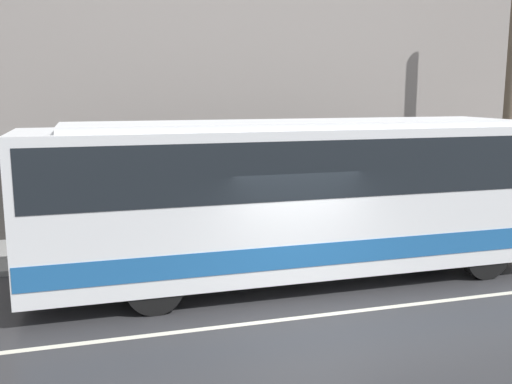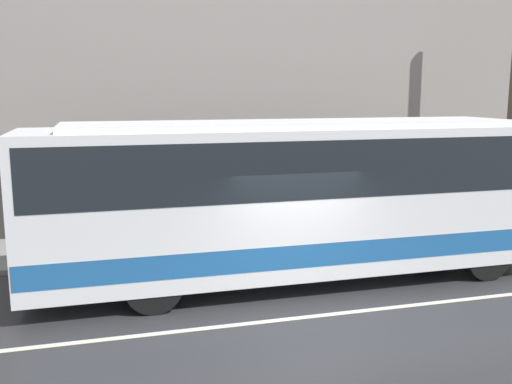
{
  "view_description": "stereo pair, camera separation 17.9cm",
  "coord_description": "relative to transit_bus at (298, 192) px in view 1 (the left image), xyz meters",
  "views": [
    {
      "loc": [
        -3.73,
        -9.06,
        4.0
      ],
      "look_at": [
        -0.46,
        2.03,
        1.97
      ],
      "focal_mm": 40.0,
      "sensor_mm": 36.0,
      "label": 1
    },
    {
      "loc": [
        -3.56,
        -9.11,
        4.0
      ],
      "look_at": [
        -0.46,
        2.03,
        1.97
      ],
      "focal_mm": 40.0,
      "sensor_mm": 36.0,
      "label": 2
    }
  ],
  "objects": [
    {
      "name": "lane_stripe",
      "position": [
        -0.46,
        -2.03,
        -1.91
      ],
      "size": [
        54.0,
        0.14,
        0.01
      ],
      "color": "beige",
      "rests_on": "ground_plane"
    },
    {
      "name": "utility_pole_near",
      "position": [
        7.59,
        2.86,
        2.31
      ],
      "size": [
        0.31,
        0.31,
        8.2
      ],
      "color": "brown",
      "rests_on": "sidewalk"
    },
    {
      "name": "building_facade",
      "position": [
        -0.46,
        5.09,
        2.55
      ],
      "size": [
        60.0,
        0.35,
        9.27
      ],
      "color": "gray",
      "rests_on": "ground_plane"
    },
    {
      "name": "transit_bus",
      "position": [
        0.0,
        0.0,
        0.0
      ],
      "size": [
        11.11,
        2.5,
        3.41
      ],
      "color": "white",
      "rests_on": "ground_plane"
    },
    {
      "name": "ground_plane",
      "position": [
        -0.46,
        -2.03,
        -1.92
      ],
      "size": [
        60.0,
        60.0,
        0.0
      ],
      "primitive_type": "plane",
      "color": "#2D2D30"
    },
    {
      "name": "sidewalk",
      "position": [
        -0.46,
        3.46,
        -1.86
      ],
      "size": [
        60.0,
        2.98,
        0.12
      ],
      "color": "gray",
      "rests_on": "ground_plane"
    }
  ]
}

